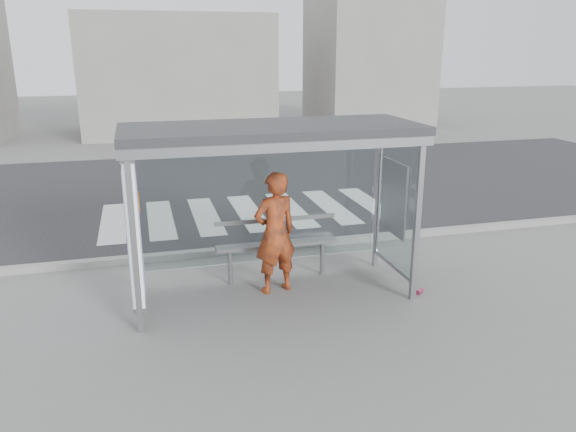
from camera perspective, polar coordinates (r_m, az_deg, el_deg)
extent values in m
plane|color=slate|center=(8.78, -1.49, -7.96)|extent=(80.00, 80.00, 0.00)
cube|color=black|center=(15.31, -7.66, 2.79)|extent=(30.00, 10.00, 0.01)
cube|color=gray|center=(10.52, -3.99, -3.34)|extent=(30.00, 0.18, 0.12)
cube|color=silver|center=(12.81, -17.29, -0.64)|extent=(0.55, 3.00, 0.00)
cube|color=silver|center=(12.80, -12.82, -0.30)|extent=(0.55, 3.00, 0.00)
cube|color=silver|center=(12.86, -8.38, 0.03)|extent=(0.55, 3.00, 0.00)
cube|color=silver|center=(13.01, -4.01, 0.36)|extent=(0.55, 3.00, 0.00)
cube|color=silver|center=(13.22, 0.25, 0.68)|extent=(0.55, 3.00, 0.00)
cube|color=silver|center=(13.51, 4.34, 0.99)|extent=(0.55, 3.00, 0.00)
cube|color=silver|center=(13.86, 8.25, 1.27)|extent=(0.55, 3.00, 0.00)
cube|color=gray|center=(7.46, -15.38, -2.80)|extent=(0.08, 0.08, 2.50)
cube|color=gray|center=(8.39, 13.00, -0.44)|extent=(0.08, 0.08, 2.50)
cube|color=gray|center=(8.80, -15.42, 0.17)|extent=(0.08, 0.08, 2.50)
cube|color=gray|center=(9.60, 9.14, 1.95)|extent=(0.08, 0.08, 2.50)
cube|color=#2D2D30|center=(8.05, -1.63, 8.83)|extent=(4.25, 1.65, 0.12)
cube|color=gray|center=(7.34, -0.23, 7.18)|extent=(4.25, 0.06, 0.18)
cube|color=white|center=(8.97, -2.60, 1.44)|extent=(3.80, 0.02, 2.00)
cube|color=white|center=(8.11, -15.43, -0.86)|extent=(0.15, 1.25, 2.00)
cube|color=#2F41AC|center=(8.11, -14.83, -0.81)|extent=(0.01, 1.10, 1.70)
cylinder|color=#CF6212|center=(8.28, -14.91, 1.35)|extent=(0.02, 0.32, 0.32)
cube|color=white|center=(8.97, 10.96, 1.14)|extent=(0.03, 1.25, 2.00)
cube|color=beige|center=(8.98, 10.68, 1.83)|extent=(0.03, 0.86, 1.16)
cube|color=gray|center=(25.85, -11.24, 13.91)|extent=(8.00, 5.00, 5.00)
cube|color=gray|center=(27.94, 8.15, 16.30)|extent=(5.00, 5.00, 7.00)
imported|color=orange|center=(8.56, -1.33, -1.73)|extent=(0.79, 0.62, 1.91)
cube|color=slate|center=(9.10, -1.12, -2.88)|extent=(2.00, 0.24, 0.06)
cylinder|color=slate|center=(9.08, -5.89, -5.19)|extent=(0.08, 0.08, 0.58)
cylinder|color=slate|center=(9.42, 3.49, -4.29)|extent=(0.08, 0.08, 0.58)
cube|color=slate|center=(9.06, -1.27, -0.38)|extent=(2.00, 0.04, 0.07)
cylinder|color=#C63A67|center=(9.02, 13.23, -7.48)|extent=(0.15, 0.14, 0.07)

